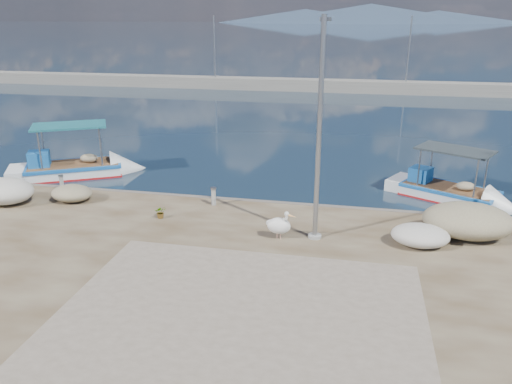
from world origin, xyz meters
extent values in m
plane|color=#162635|center=(0.00, 0.00, 0.00)|extent=(1400.00, 1400.00, 0.00)
cube|color=gray|center=(1.00, -3.00, 0.50)|extent=(9.00, 7.00, 0.01)
cube|color=gray|center=(0.00, 40.00, 0.60)|extent=(120.00, 2.20, 1.20)
cylinder|color=gray|center=(-12.00, 40.00, 4.00)|extent=(0.16, 0.16, 7.00)
cylinder|color=gray|center=(8.00, 40.00, 4.00)|extent=(0.16, 0.16, 7.00)
cone|color=#28384C|center=(-70.00, 650.00, 8.00)|extent=(220.00, 220.00, 16.00)
cone|color=#28384C|center=(10.00, 650.00, 11.00)|extent=(280.00, 280.00, 22.00)
cone|color=#28384C|center=(90.00, 650.00, 7.00)|extent=(200.00, 200.00, 14.00)
cube|color=white|center=(-10.03, 8.05, 0.08)|extent=(6.37, 4.72, 1.01)
cube|color=#195BA4|center=(-10.03, 8.05, 0.53)|extent=(4.89, 3.95, 0.15)
cube|color=maroon|center=(-10.03, 8.05, 0.02)|extent=(4.88, 3.93, 0.13)
cube|color=#195BA4|center=(-11.38, 7.31, 0.96)|extent=(1.30, 1.30, 0.74)
cube|color=#17545F|center=(-10.03, 8.05, 2.49)|extent=(3.89, 3.30, 0.08)
cube|color=white|center=(7.57, 8.23, 0.07)|extent=(5.54, 4.10, 0.88)
cube|color=#195BA4|center=(7.57, 8.23, 0.46)|extent=(4.25, 3.43, 0.13)
cube|color=maroon|center=(7.57, 8.23, 0.02)|extent=(4.24, 3.42, 0.11)
cube|color=#195BA4|center=(6.40, 8.87, 0.83)|extent=(1.13, 1.13, 0.65)
cube|color=#272F32|center=(7.57, 8.23, 2.17)|extent=(3.38, 2.87, 0.07)
cylinder|color=tan|center=(1.15, 1.67, 0.63)|extent=(0.03, 0.03, 0.26)
cylinder|color=tan|center=(1.27, 1.63, 0.63)|extent=(0.03, 0.03, 0.26)
ellipsoid|color=silver|center=(1.21, 1.65, 0.96)|extent=(0.88, 0.69, 0.55)
cylinder|color=silver|center=(1.44, 1.57, 1.23)|extent=(0.20, 0.15, 0.47)
sphere|color=silver|center=(1.47, 1.56, 1.43)|extent=(0.16, 0.16, 0.16)
cone|color=#FFB663|center=(1.65, 1.50, 1.40)|extent=(0.38, 0.19, 0.11)
cylinder|color=gray|center=(2.37, 1.97, 4.00)|extent=(0.16, 0.16, 7.00)
cylinder|color=gray|center=(2.37, 1.97, 0.55)|extent=(0.44, 0.44, 0.10)
cube|color=gray|center=(2.37, 2.62, 7.35)|extent=(0.35, 0.18, 0.12)
cylinder|color=gray|center=(-1.76, 4.22, 0.84)|extent=(0.18, 0.18, 0.68)
cylinder|color=gray|center=(-1.76, 4.22, 1.18)|extent=(0.23, 0.23, 0.06)
cylinder|color=gray|center=(-8.51, 4.60, 0.82)|extent=(0.16, 0.16, 0.63)
cylinder|color=gray|center=(-8.51, 4.60, 1.13)|extent=(0.22, 0.22, 0.05)
imported|color=#33722D|center=(-3.27, 2.54, 0.73)|extent=(0.52, 0.49, 0.46)
ellipsoid|color=tan|center=(-7.40, 3.52, 0.82)|extent=(1.64, 1.28, 0.64)
ellipsoid|color=beige|center=(-9.85, 2.77, 0.99)|extent=(2.42, 1.76, 0.99)
ellipsoid|color=tan|center=(7.29, 3.06, 1.07)|extent=(2.91, 2.08, 1.14)
ellipsoid|color=beige|center=(5.71, 2.05, 0.84)|extent=(1.83, 1.37, 0.69)
camera|label=1|loc=(3.51, -13.21, 7.43)|focal=35.00mm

